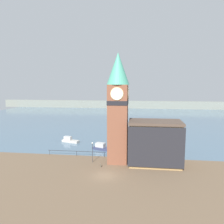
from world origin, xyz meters
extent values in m
plane|color=brown|center=(0.00, 0.00, 0.00)|extent=(160.00, 160.00, 0.00)
cube|color=slate|center=(0.00, 70.48, 0.00)|extent=(160.00, 120.00, 0.00)
cube|color=gray|center=(0.00, 110.48, 2.50)|extent=(180.00, 3.00, 5.00)
cube|color=#232328|center=(-8.32, 10.23, 1.05)|extent=(13.73, 0.08, 0.08)
cylinder|color=#232328|center=(-14.89, 10.23, 0.53)|extent=(0.07, 0.07, 1.05)
cylinder|color=#232328|center=(-8.32, 10.23, 0.53)|extent=(0.07, 0.07, 1.05)
cylinder|color=#232328|center=(-1.75, 10.23, 0.53)|extent=(0.07, 0.07, 1.05)
cube|color=brown|center=(1.56, 7.47, 8.21)|extent=(4.03, 4.03, 16.42)
cube|color=black|center=(1.56, 7.47, 12.75)|extent=(4.15, 4.15, 0.90)
cylinder|color=tan|center=(1.56, 5.40, 14.64)|extent=(2.60, 0.12, 2.60)
cylinder|color=silver|center=(1.56, 5.32, 14.64)|extent=(2.37, 0.12, 2.37)
cylinder|color=tan|center=(3.63, 7.47, 14.64)|extent=(0.12, 2.60, 2.60)
cylinder|color=silver|center=(3.72, 7.47, 14.64)|extent=(0.12, 2.37, 2.37)
cone|color=teal|center=(1.56, 7.47, 19.65)|extent=(4.63, 4.63, 6.46)
cube|color=#A88451|center=(9.25, 7.11, 4.30)|extent=(10.29, 6.15, 8.60)
cube|color=#4C3D33|center=(9.25, 7.11, 8.85)|extent=(10.69, 6.55, 0.50)
cube|color=#232328|center=(9.25, 3.88, 4.47)|extent=(10.79, 0.30, 7.91)
cube|color=#333856|center=(-2.78, 15.49, 0.31)|extent=(5.71, 3.70, 0.61)
cube|color=#B2B2B2|center=(-3.69, 15.81, 1.14)|extent=(2.69, 2.13, 1.05)
cube|color=#B7B2A8|center=(-13.32, 21.34, 0.33)|extent=(5.31, 2.95, 0.66)
cube|color=#B2B2B2|center=(-14.20, 21.61, 1.15)|extent=(2.45, 1.68, 0.98)
cylinder|color=brown|center=(-1.53, 4.02, 0.28)|extent=(0.25, 0.25, 0.56)
sphere|color=brown|center=(-1.53, 4.02, 0.56)|extent=(0.26, 0.26, 0.26)
cylinder|color=#2D2D33|center=(-3.72, 6.43, 2.06)|extent=(0.10, 0.10, 4.13)
sphere|color=silver|center=(-3.72, 6.43, 4.22)|extent=(0.32, 0.32, 0.32)
camera|label=1|loc=(5.94, -37.33, 16.63)|focal=35.00mm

